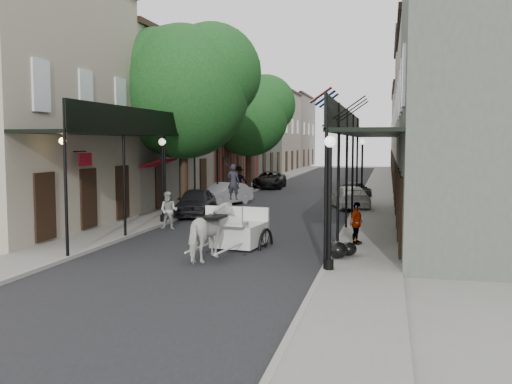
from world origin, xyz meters
The scene contains 24 objects.
ground centered at (0.00, 0.00, 0.00)m, with size 140.00×140.00×0.00m, color gray.
road centered at (0.00, 20.00, 0.01)m, with size 8.00×90.00×0.01m, color black.
sidewalk_left centered at (-5.00, 20.00, 0.06)m, with size 2.20×90.00×0.12m, color gray.
sidewalk_right centered at (5.00, 20.00, 0.06)m, with size 2.20×90.00×0.12m, color gray.
building_row_left centered at (-8.60, 30.00, 5.25)m, with size 5.00×80.00×10.50m, color #A09480.
building_row_right centered at (8.60, 30.00, 5.25)m, with size 5.00×80.00×10.50m, color gray.
gallery_left centered at (-4.79, 6.98, 4.05)m, with size 2.20×18.05×4.88m.
gallery_right centered at (4.79, 6.98, 4.05)m, with size 2.20×18.05×4.88m.
tree_near centered at (-4.20, 10.18, 6.49)m, with size 7.31×6.80×9.63m.
tree_far centered at (-4.25, 24.18, 5.84)m, with size 6.45×6.00×8.61m.
lamppost_right_near centered at (4.10, -2.00, 2.05)m, with size 0.32×0.32×3.71m.
lamppost_left centered at (-4.10, 6.00, 2.05)m, with size 0.32×0.32×3.71m.
lamppost_right_far centered at (4.10, 18.00, 2.05)m, with size 0.32×0.32×3.71m.
horse centered at (0.38, -1.00, 0.88)m, with size 0.95×2.09×1.76m, color silver.
carriage centered at (0.72, 1.73, 1.15)m, with size 2.01×2.77×2.95m.
pedestrian_walking centered at (-3.27, 4.60, 0.80)m, with size 0.78×0.60×1.60m, color #A2A399.
pedestrian_sidewalk_left centered at (-4.20, 19.53, 1.08)m, with size 1.24×0.72×1.93m, color gray.
pedestrian_sidewalk_right centered at (4.62, 2.17, 0.86)m, with size 0.86×0.36×1.47m, color gray.
car_left_near centered at (-3.60, 9.00, 0.69)m, with size 1.63×4.06×1.38m, color black.
car_left_mid centered at (-3.60, 14.00, 0.65)m, with size 1.38×3.95×1.30m, color #A6A5AB.
car_left_far centered at (-3.50, 26.60, 0.67)m, with size 2.22×4.81×1.34m, color black.
car_right_near centered at (3.60, 14.00, 0.62)m, with size 1.74×4.29×1.24m, color silver.
car_right_far centered at (3.60, 19.00, 0.60)m, with size 1.43×3.54×1.21m, color black.
trash_bags centered at (4.32, -0.25, 0.36)m, with size 0.87×1.02×0.52m.
Camera 1 is at (5.66, -17.69, 3.65)m, focal length 40.00 mm.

